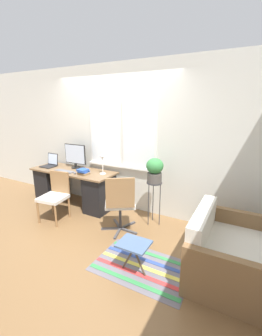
{
  "coord_description": "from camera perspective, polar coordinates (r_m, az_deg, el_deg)",
  "views": [
    {
      "loc": [
        2.31,
        -2.89,
        1.94
      ],
      "look_at": [
        0.64,
        0.16,
        0.99
      ],
      "focal_mm": 24.0,
      "sensor_mm": 36.0,
      "label": 1
    }
  ],
  "objects": [
    {
      "name": "ground_plane",
      "position": [
        4.17,
        -9.07,
        -12.57
      ],
      "size": [
        14.0,
        14.0,
        0.0
      ],
      "primitive_type": "plane",
      "color": "brown"
    },
    {
      "name": "wall_back_with_window",
      "position": [
        4.33,
        -3.86,
        7.48
      ],
      "size": [
        9.0,
        0.12,
        2.7
      ],
      "color": "silver",
      "rests_on": "ground_plane"
    },
    {
      "name": "desk",
      "position": [
        4.71,
        -14.29,
        -4.48
      ],
      "size": [
        1.76,
        0.65,
        0.72
      ],
      "color": "brown",
      "rests_on": "ground_plane"
    },
    {
      "name": "laptop",
      "position": [
        5.03,
        -19.89,
        1.05
      ],
      "size": [
        0.29,
        0.28,
        0.26
      ],
      "color": "black",
      "rests_on": "desk"
    },
    {
      "name": "monitor",
      "position": [
        4.7,
        -14.0,
        3.1
      ],
      "size": [
        0.51,
        0.18,
        0.49
      ],
      "color": "black",
      "rests_on": "desk"
    },
    {
      "name": "keyboard",
      "position": [
        4.55,
        -16.53,
        -0.76
      ],
      "size": [
        0.41,
        0.12,
        0.02
      ],
      "color": "slate",
      "rests_on": "desk"
    },
    {
      "name": "mouse",
      "position": [
        4.34,
        -14.11,
        -1.25
      ],
      "size": [
        0.04,
        0.06,
        0.03
      ],
      "color": "slate",
      "rests_on": "desk"
    },
    {
      "name": "desk_lamp",
      "position": [
        4.18,
        -7.26,
        1.73
      ],
      "size": [
        0.12,
        0.12,
        0.37
      ],
      "color": "white",
      "rests_on": "desk"
    },
    {
      "name": "book_stack",
      "position": [
        4.26,
        -12.0,
        -0.93
      ],
      "size": [
        0.22,
        0.2,
        0.1
      ],
      "color": "olive",
      "rests_on": "desk"
    },
    {
      "name": "desk_chair_wooden",
      "position": [
        4.16,
        -18.72,
        -6.43
      ],
      "size": [
        0.47,
        0.48,
        0.84
      ],
      "rotation": [
        0.0,
        0.0,
        0.13
      ],
      "color": "olive",
      "rests_on": "ground_plane"
    },
    {
      "name": "office_chair_swivel",
      "position": [
        3.52,
        -2.78,
        -8.71
      ],
      "size": [
        0.63,
        0.64,
        0.95
      ],
      "rotation": [
        0.0,
        0.0,
        3.71
      ],
      "color": "#47474C",
      "rests_on": "ground_plane"
    },
    {
      "name": "couch_loveseat",
      "position": [
        3.03,
        22.82,
        -19.49
      ],
      "size": [
        0.82,
        1.18,
        0.77
      ],
      "rotation": [
        0.0,
        0.0,
        1.57
      ],
      "color": "white",
      "rests_on": "ground_plane"
    },
    {
      "name": "plant_stand",
      "position": [
        3.73,
        5.91,
        -5.05
      ],
      "size": [
        0.26,
        0.26,
        0.75
      ],
      "color": "#333338",
      "rests_on": "ground_plane"
    },
    {
      "name": "potted_plant",
      "position": [
        3.64,
        6.04,
        -0.38
      ],
      "size": [
        0.28,
        0.28,
        0.4
      ],
      "color": "#514C47",
      "rests_on": "plant_stand"
    },
    {
      "name": "floor_rug_striped",
      "position": [
        3.07,
        2.77,
        -23.78
      ],
      "size": [
        1.19,
        0.76,
        0.01
      ],
      "color": "slate",
      "rests_on": "ground_plane"
    },
    {
      "name": "folding_stool",
      "position": [
        2.79,
        0.73,
        -19.21
      ],
      "size": [
        0.36,
        0.31,
        0.41
      ],
      "color": "slate",
      "rests_on": "ground_plane"
    }
  ]
}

